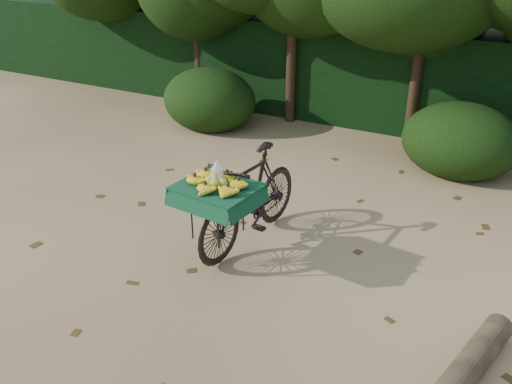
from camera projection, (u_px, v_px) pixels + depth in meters
The scene contains 6 objects.
ground at pixel (228, 290), 5.63m from camera, with size 80.00×80.00×0.00m, color tan.
vendor_bicycle at pixel (248, 197), 6.25m from camera, with size 0.89×1.96×1.16m.
hedge_backdrop at pixel (400, 75), 10.21m from camera, with size 26.00×1.80×1.80m, color black.
tree_row at pixel (358, 17), 9.37m from camera, with size 14.50×2.00×4.00m, color black, non-canonical shape.
bush_clumps at pixel (394, 133), 8.61m from camera, with size 8.80×1.70×0.90m, color black, non-canonical shape.
leaf_litter at pixel (257, 260), 6.15m from camera, with size 7.00×7.30×0.01m, color #493013, non-canonical shape.
Camera 1 is at (2.47, -3.91, 3.40)m, focal length 38.00 mm.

